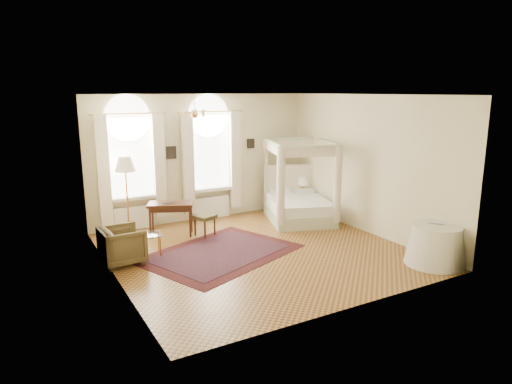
# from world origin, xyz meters

# --- Properties ---
(ground) EXTENTS (6.00, 6.00, 0.00)m
(ground) POSITION_xyz_m (0.00, 0.00, 0.00)
(ground) COLOR olive
(ground) RESTS_ON ground
(room_walls) EXTENTS (6.00, 6.00, 6.00)m
(room_walls) POSITION_xyz_m (0.00, 0.00, 1.98)
(room_walls) COLOR beige
(room_walls) RESTS_ON ground
(window_left) EXTENTS (1.62, 0.27, 3.29)m
(window_left) POSITION_xyz_m (-1.90, 2.87, 1.49)
(window_left) COLOR white
(window_left) RESTS_ON room_walls
(window_right) EXTENTS (1.62, 0.27, 3.29)m
(window_right) POSITION_xyz_m (0.20, 2.87, 1.49)
(window_right) COLOR white
(window_right) RESTS_ON room_walls
(chandelier) EXTENTS (0.51, 0.45, 0.50)m
(chandelier) POSITION_xyz_m (-0.90, 1.20, 2.91)
(chandelier) COLOR #C88B42
(chandelier) RESTS_ON room_walls
(wall_pictures) EXTENTS (2.54, 0.03, 0.39)m
(wall_pictures) POSITION_xyz_m (0.09, 2.97, 1.89)
(wall_pictures) COLOR black
(wall_pictures) RESTS_ON room_walls
(canopy_bed) EXTENTS (2.12, 2.34, 2.11)m
(canopy_bed) POSITION_xyz_m (2.12, 1.54, 0.48)
(canopy_bed) COLOR #B7BD99
(canopy_bed) RESTS_ON ground
(nightstand) EXTENTS (0.52, 0.50, 0.58)m
(nightstand) POSITION_xyz_m (2.70, 2.20, 0.29)
(nightstand) COLOR #351A0E
(nightstand) RESTS_ON ground
(nightstand_lamp) EXTENTS (0.29, 0.29, 0.43)m
(nightstand_lamp) POSITION_xyz_m (2.72, 2.24, 0.86)
(nightstand_lamp) COLOR #C88B42
(nightstand_lamp) RESTS_ON nightstand
(writing_desk) EXTENTS (1.18, 0.93, 0.79)m
(writing_desk) POSITION_xyz_m (-1.25, 2.02, 0.67)
(writing_desk) COLOR #351A0E
(writing_desk) RESTS_ON ground
(laptop) EXTENTS (0.34, 0.22, 0.03)m
(laptop) POSITION_xyz_m (-1.31, 2.03, 0.80)
(laptop) COLOR black
(laptop) RESTS_ON writing_desk
(stool) EXTENTS (0.57, 0.57, 0.50)m
(stool) POSITION_xyz_m (-0.56, 1.59, 0.42)
(stool) COLOR #493D1F
(stool) RESTS_ON ground
(armchair) EXTENTS (0.85, 0.83, 0.75)m
(armchair) POSITION_xyz_m (-2.70, 0.73, 0.37)
(armchair) COLOR #4A3B1F
(armchair) RESTS_ON ground
(coffee_table) EXTENTS (0.74, 0.58, 0.45)m
(coffee_table) POSITION_xyz_m (-2.18, 0.95, 0.41)
(coffee_table) COLOR silver
(coffee_table) RESTS_ON ground
(floor_lamp) EXTENTS (0.49, 0.49, 1.89)m
(floor_lamp) POSITION_xyz_m (-2.12, 2.58, 1.61)
(floor_lamp) COLOR #C88B42
(floor_lamp) RESTS_ON ground
(oriental_rug) EXTENTS (3.75, 3.25, 0.01)m
(oriental_rug) POSITION_xyz_m (-0.78, 0.28, 0.01)
(oriental_rug) COLOR #461013
(oriental_rug) RESTS_ON ground
(side_table) EXTENTS (1.17, 1.17, 0.80)m
(side_table) POSITION_xyz_m (2.70, -2.36, 0.39)
(side_table) COLOR beige
(side_table) RESTS_ON ground
(book) EXTENTS (0.35, 0.37, 0.03)m
(book) POSITION_xyz_m (2.72, -2.31, 0.81)
(book) COLOR black
(book) RESTS_ON side_table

